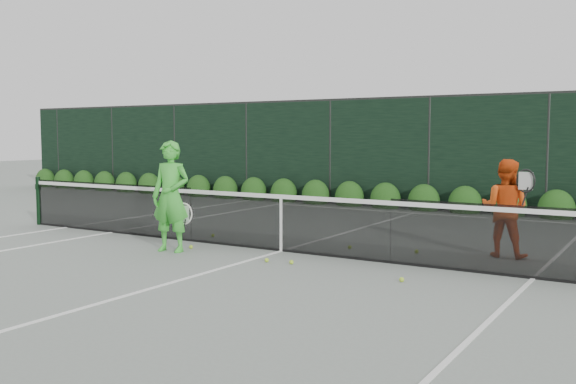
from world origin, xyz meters
The scene contains 8 objects.
ground centered at (0.00, 0.00, 0.00)m, with size 80.00×80.00×0.00m, color gray.
tennis_net centered at (-0.02, 0.00, 0.53)m, with size 12.90×0.10×1.07m.
player_woman centered at (-1.61, -0.98, 0.95)m, with size 0.76×0.57×1.90m.
player_man centered at (3.37, 1.50, 0.80)m, with size 0.90×0.64×1.60m.
court_lines centered at (0.00, 0.00, 0.01)m, with size 11.03×23.83×0.01m.
windscreen_fence centered at (0.00, -2.71, 1.51)m, with size 32.00×21.07×3.06m.
hedge_row centered at (0.00, 7.15, 0.23)m, with size 31.66×0.65×0.94m.
tennis_balls centered at (0.45, -0.15, 0.03)m, with size 4.67×2.21×0.07m.
Camera 1 is at (5.78, -9.21, 1.98)m, focal length 40.00 mm.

